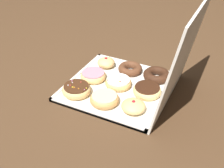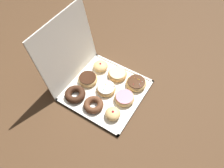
# 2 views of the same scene
# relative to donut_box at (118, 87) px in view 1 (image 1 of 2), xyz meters

# --- Properties ---
(ground_plane) EXTENTS (3.00, 3.00, 0.00)m
(ground_plane) POSITION_rel_donut_box_xyz_m (0.00, 0.00, -0.01)
(ground_plane) COLOR #4C331E
(donut_box) EXTENTS (0.42, 0.42, 0.01)m
(donut_box) POSITION_rel_donut_box_xyz_m (0.00, 0.00, 0.00)
(donut_box) COLOR silver
(donut_box) RESTS_ON ground
(box_lid_open) EXTENTS (0.42, 0.08, 0.41)m
(box_lid_open) POSITION_rel_donut_box_xyz_m (0.00, 0.25, 0.20)
(box_lid_open) COLOR silver
(box_lid_open) RESTS_ON ground
(jelly_filled_donut_0) EXTENTS (0.08, 0.08, 0.05)m
(jelly_filled_donut_0) POSITION_rel_donut_box_xyz_m (-0.12, -0.12, 0.03)
(jelly_filled_donut_0) COLOR #E5B770
(jelly_filled_donut_0) RESTS_ON donut_box
(pink_frosted_donut_1) EXTENTS (0.11, 0.11, 0.04)m
(pink_frosted_donut_1) POSITION_rel_donut_box_xyz_m (0.00, -0.12, 0.02)
(pink_frosted_donut_1) COLOR #E5B770
(pink_frosted_donut_1) RESTS_ON donut_box
(sprinkle_donut_2) EXTENTS (0.12, 0.12, 0.04)m
(sprinkle_donut_2) POSITION_rel_donut_box_xyz_m (0.12, -0.13, 0.03)
(sprinkle_donut_2) COLOR #E5B770
(sprinkle_donut_2) RESTS_ON donut_box
(chocolate_cake_ring_donut_3) EXTENTS (0.11, 0.11, 0.03)m
(chocolate_cake_ring_donut_3) POSITION_rel_donut_box_xyz_m (-0.13, 0.00, 0.02)
(chocolate_cake_ring_donut_3) COLOR #59331E
(chocolate_cake_ring_donut_3) RESTS_ON donut_box
(sprinkle_donut_4) EXTENTS (0.11, 0.11, 0.04)m
(sprinkle_donut_4) POSITION_rel_donut_box_xyz_m (0.00, -0.00, 0.02)
(sprinkle_donut_4) COLOR tan
(sprinkle_donut_4) RESTS_ON donut_box
(glazed_ring_donut_5) EXTENTS (0.12, 0.12, 0.04)m
(glazed_ring_donut_5) POSITION_rel_donut_box_xyz_m (0.13, -0.00, 0.02)
(glazed_ring_donut_5) COLOR tan
(glazed_ring_donut_5) RESTS_ON donut_box
(chocolate_cake_ring_donut_6) EXTENTS (0.12, 0.12, 0.04)m
(chocolate_cake_ring_donut_6) POSITION_rel_donut_box_xyz_m (-0.13, 0.13, 0.02)
(chocolate_cake_ring_donut_6) COLOR #381E11
(chocolate_cake_ring_donut_6) RESTS_ON donut_box
(chocolate_frosted_donut_7) EXTENTS (0.12, 0.12, 0.04)m
(chocolate_frosted_donut_7) POSITION_rel_donut_box_xyz_m (-0.00, 0.13, 0.02)
(chocolate_frosted_donut_7) COLOR #E5B770
(chocolate_frosted_donut_7) RESTS_ON donut_box
(jelly_filled_donut_8) EXTENTS (0.09, 0.09, 0.05)m
(jelly_filled_donut_8) POSITION_rel_donut_box_xyz_m (0.12, 0.12, 0.03)
(jelly_filled_donut_8) COLOR #E5B770
(jelly_filled_donut_8) RESTS_ON donut_box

